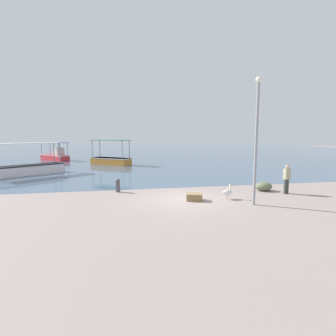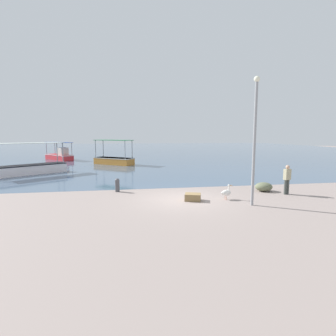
{
  "view_description": "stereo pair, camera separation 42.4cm",
  "coord_description": "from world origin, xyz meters",
  "px_view_note": "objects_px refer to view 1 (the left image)",
  "views": [
    {
      "loc": [
        -3.29,
        -13.23,
        3.4
      ],
      "look_at": [
        -0.09,
        3.65,
        1.23
      ],
      "focal_mm": 28.0,
      "sensor_mm": 36.0,
      "label": 1
    },
    {
      "loc": [
        -2.87,
        -13.31,
        3.4
      ],
      "look_at": [
        -0.09,
        3.65,
        1.23
      ],
      "focal_mm": 28.0,
      "sensor_mm": 36.0,
      "label": 2
    }
  ],
  "objects_px": {
    "fishing_boat_far_left": "(111,160)",
    "mooring_bollard": "(118,185)",
    "fishing_boat_outer": "(22,168)",
    "lamp_post": "(256,135)",
    "pelican": "(228,192)",
    "fisherman_standing": "(287,178)",
    "fishing_boat_far_right": "(55,156)",
    "cargo_crate": "(195,197)",
    "net_pile": "(263,186)"
  },
  "relations": [
    {
      "from": "fisherman_standing",
      "to": "net_pile",
      "type": "distance_m",
      "value": 1.45
    },
    {
      "from": "pelican",
      "to": "net_pile",
      "type": "xyz_separation_m",
      "value": [
        3.03,
        1.58,
        -0.11
      ]
    },
    {
      "from": "fishing_boat_far_right",
      "to": "lamp_post",
      "type": "relative_size",
      "value": 0.82
    },
    {
      "from": "lamp_post",
      "to": "fisherman_standing",
      "type": "height_order",
      "value": "lamp_post"
    },
    {
      "from": "fishing_boat_far_left",
      "to": "net_pile",
      "type": "distance_m",
      "value": 18.95
    },
    {
      "from": "lamp_post",
      "to": "fisherman_standing",
      "type": "bearing_deg",
      "value": 31.6
    },
    {
      "from": "net_pile",
      "to": "cargo_crate",
      "type": "height_order",
      "value": "net_pile"
    },
    {
      "from": "net_pile",
      "to": "cargo_crate",
      "type": "distance_m",
      "value": 5.07
    },
    {
      "from": "fishing_boat_far_right",
      "to": "cargo_crate",
      "type": "height_order",
      "value": "fishing_boat_far_right"
    },
    {
      "from": "mooring_bollard",
      "to": "fishing_boat_far_left",
      "type": "bearing_deg",
      "value": 93.08
    },
    {
      "from": "fishing_boat_far_right",
      "to": "net_pile",
      "type": "relative_size",
      "value": 4.79
    },
    {
      "from": "pelican",
      "to": "cargo_crate",
      "type": "distance_m",
      "value": 1.82
    },
    {
      "from": "fishing_boat_far_left",
      "to": "pelican",
      "type": "distance_m",
      "value": 19.09
    },
    {
      "from": "fishing_boat_far_left",
      "to": "mooring_bollard",
      "type": "bearing_deg",
      "value": -86.92
    },
    {
      "from": "fishing_boat_far_right",
      "to": "pelican",
      "type": "height_order",
      "value": "fishing_boat_far_right"
    },
    {
      "from": "fishing_boat_outer",
      "to": "mooring_bollard",
      "type": "relative_size",
      "value": 7.6
    },
    {
      "from": "fishing_boat_far_right",
      "to": "fishing_boat_far_left",
      "type": "bearing_deg",
      "value": -42.3
    },
    {
      "from": "lamp_post",
      "to": "net_pile",
      "type": "relative_size",
      "value": 5.83
    },
    {
      "from": "fishing_boat_far_left",
      "to": "mooring_bollard",
      "type": "distance_m",
      "value": 15.06
    },
    {
      "from": "mooring_bollard",
      "to": "net_pile",
      "type": "relative_size",
      "value": 0.78
    },
    {
      "from": "fishing_boat_far_left",
      "to": "net_pile",
      "type": "relative_size",
      "value": 4.6
    },
    {
      "from": "cargo_crate",
      "to": "mooring_bollard",
      "type": "bearing_deg",
      "value": 144.37
    },
    {
      "from": "mooring_bollard",
      "to": "fishing_boat_far_right",
      "type": "bearing_deg",
      "value": 110.89
    },
    {
      "from": "lamp_post",
      "to": "net_pile",
      "type": "xyz_separation_m",
      "value": [
        2.22,
        2.87,
        -3.14
      ]
    },
    {
      "from": "pelican",
      "to": "fisherman_standing",
      "type": "height_order",
      "value": "fisherman_standing"
    },
    {
      "from": "fishing_boat_far_left",
      "to": "fisherman_standing",
      "type": "xyz_separation_m",
      "value": [
        10.46,
        -17.31,
        0.34
      ]
    },
    {
      "from": "fishing_boat_far_right",
      "to": "lamp_post",
      "type": "distance_m",
      "value": 30.18
    },
    {
      "from": "fishing_boat_far_right",
      "to": "lamp_post",
      "type": "bearing_deg",
      "value": -60.23
    },
    {
      "from": "fisherman_standing",
      "to": "net_pile",
      "type": "xyz_separation_m",
      "value": [
        -0.87,
        0.96,
        -0.64
      ]
    },
    {
      "from": "fishing_boat_outer",
      "to": "fishing_boat_far_left",
      "type": "height_order",
      "value": "fishing_boat_far_left"
    },
    {
      "from": "fishing_boat_far_right",
      "to": "lamp_post",
      "type": "height_order",
      "value": "lamp_post"
    },
    {
      "from": "pelican",
      "to": "lamp_post",
      "type": "bearing_deg",
      "value": -57.93
    },
    {
      "from": "mooring_bollard",
      "to": "cargo_crate",
      "type": "bearing_deg",
      "value": -35.63
    },
    {
      "from": "fishing_boat_outer",
      "to": "lamp_post",
      "type": "relative_size",
      "value": 1.02
    },
    {
      "from": "fishing_boat_far_left",
      "to": "fishing_boat_far_right",
      "type": "bearing_deg",
      "value": 137.7
    },
    {
      "from": "pelican",
      "to": "net_pile",
      "type": "relative_size",
      "value": 0.77
    },
    {
      "from": "fishing_boat_outer",
      "to": "fishing_boat_far_right",
      "type": "xyz_separation_m",
      "value": [
        -0.4,
        13.77,
        0.04
      ]
    },
    {
      "from": "fishing_boat_outer",
      "to": "pelican",
      "type": "height_order",
      "value": "fishing_boat_outer"
    },
    {
      "from": "fishing_boat_outer",
      "to": "cargo_crate",
      "type": "distance_m",
      "value": 16.19
    },
    {
      "from": "fisherman_standing",
      "to": "cargo_crate",
      "type": "distance_m",
      "value": 5.78
    },
    {
      "from": "mooring_bollard",
      "to": "fisherman_standing",
      "type": "bearing_deg",
      "value": -13.22
    },
    {
      "from": "fishing_boat_outer",
      "to": "fisherman_standing",
      "type": "bearing_deg",
      "value": -30.59
    },
    {
      "from": "pelican",
      "to": "fishing_boat_far_right",
      "type": "bearing_deg",
      "value": 119.65
    },
    {
      "from": "mooring_bollard",
      "to": "net_pile",
      "type": "height_order",
      "value": "mooring_bollard"
    },
    {
      "from": "mooring_bollard",
      "to": "lamp_post",
      "type": "bearing_deg",
      "value": -32.46
    },
    {
      "from": "fishing_boat_outer",
      "to": "fisherman_standing",
      "type": "xyz_separation_m",
      "value": [
        17.61,
        -10.41,
        0.32
      ]
    },
    {
      "from": "pelican",
      "to": "mooring_bollard",
      "type": "distance_m",
      "value": 6.43
    },
    {
      "from": "lamp_post",
      "to": "cargo_crate",
      "type": "height_order",
      "value": "lamp_post"
    },
    {
      "from": "lamp_post",
      "to": "cargo_crate",
      "type": "distance_m",
      "value": 4.36
    },
    {
      "from": "pelican",
      "to": "mooring_bollard",
      "type": "relative_size",
      "value": 0.98
    }
  ]
}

